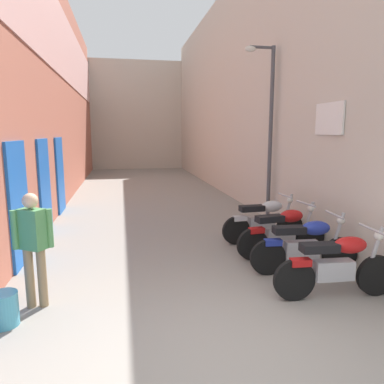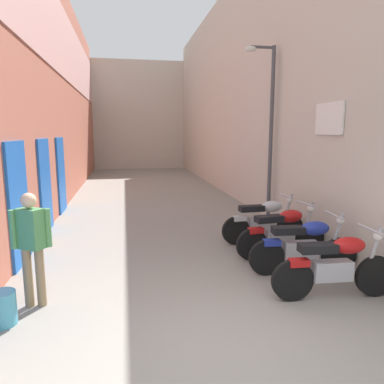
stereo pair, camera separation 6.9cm
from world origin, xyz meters
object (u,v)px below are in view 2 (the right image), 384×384
motorcycle_third (282,231)px  water_jug_near_door (2,309)px  street_lamp (268,122)px  motorcycle_fourth (264,220)px  motorcycle_nearest (336,265)px  motorcycle_second (304,245)px  pedestrian_by_doorway (31,241)px

motorcycle_third → water_jug_near_door: (-4.43, -1.65, -0.29)m
motorcycle_third → water_jug_near_door: bearing=-159.6°
street_lamp → motorcycle_fourth: bearing=-112.9°
motorcycle_nearest → motorcycle_third: bearing=90.0°
street_lamp → motorcycle_third: bearing=-105.2°
motorcycle_second → motorcycle_fourth: same height
motorcycle_second → motorcycle_third: size_ratio=1.00×
motorcycle_nearest → motorcycle_fourth: (0.00, 2.68, 0.00)m
motorcycle_third → pedestrian_by_doorway: 4.34m
motorcycle_fourth → street_lamp: 2.77m
motorcycle_nearest → water_jug_near_door: (-4.43, 0.11, -0.29)m
water_jug_near_door → motorcycle_third: bearing=20.4°
motorcycle_fourth → street_lamp: bearing=67.1°
motorcycle_nearest → motorcycle_fourth: size_ratio=1.00×
motorcycle_second → motorcycle_nearest: bearing=-90.0°
motorcycle_second → pedestrian_by_doorway: (-4.14, -0.37, 0.42)m
motorcycle_third → motorcycle_fourth: (0.00, 0.92, 0.00)m
motorcycle_fourth → water_jug_near_door: (-4.43, -2.57, -0.29)m
motorcycle_third → motorcycle_fourth: same height
motorcycle_third → street_lamp: street_lamp is taller
motorcycle_third → pedestrian_by_doorway: bearing=-163.7°
motorcycle_second → pedestrian_by_doorway: size_ratio=1.18×
motorcycle_third → motorcycle_nearest: bearing=-90.0°
motorcycle_nearest → pedestrian_by_doorway: size_ratio=1.18×
motorcycle_second → street_lamp: 4.07m
motorcycle_nearest → water_jug_near_door: bearing=178.5°
pedestrian_by_doorway → motorcycle_fourth: bearing=27.2°
motorcycle_third → street_lamp: 3.39m
motorcycle_fourth → street_lamp: size_ratio=0.42×
motorcycle_nearest → motorcycle_second: 0.92m
motorcycle_nearest → motorcycle_second: size_ratio=1.00×
motorcycle_second → pedestrian_by_doorway: pedestrian_by_doorway is taller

